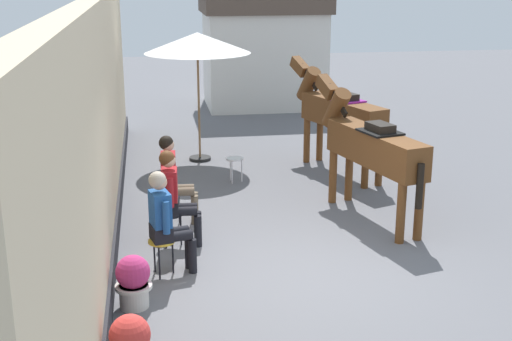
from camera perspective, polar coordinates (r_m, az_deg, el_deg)
ground_plane at (r=11.74m, az=0.55°, el=-2.36°), size 40.00×40.00×0.00m
pub_facade_wall at (r=9.75m, az=-12.87°, el=2.68°), size 0.34×14.00×3.40m
distant_cottage at (r=19.49m, az=0.63°, el=10.62°), size 3.40×2.60×3.50m
seated_visitor_near at (r=8.73m, az=-7.51°, el=-3.88°), size 0.61×0.48×1.39m
seated_visitor_middle at (r=9.64m, az=-6.79°, el=-1.87°), size 0.61×0.49×1.39m
seated_visitor_far at (r=10.48m, az=-6.90°, el=-0.37°), size 0.61×0.49×1.39m
saddled_horse_near at (r=10.71m, az=9.48°, el=2.01°), size 1.03×2.94×2.06m
saddled_horse_far at (r=13.12m, az=6.86°, el=4.78°), size 1.25×2.87×2.06m
flower_planter_far at (r=8.14m, az=-10.15°, el=-8.97°), size 0.43×0.43×0.64m
cafe_parasol at (r=13.72m, az=-4.88°, el=10.44°), size 2.10×2.10×2.58m
spare_stool_white at (r=12.55m, az=-1.78°, el=0.80°), size 0.32×0.32×0.46m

